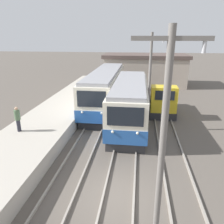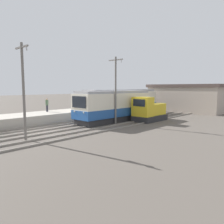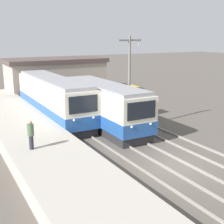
# 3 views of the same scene
# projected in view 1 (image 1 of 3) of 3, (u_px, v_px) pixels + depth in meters

# --- Properties ---
(ground_plane) EXTENTS (200.00, 200.00, 0.00)m
(ground_plane) POSITION_uv_depth(u_px,v_px,m) (115.00, 194.00, 10.50)
(ground_plane) COLOR #564F47
(track_left) EXTENTS (1.54, 60.00, 0.14)m
(track_left) POSITION_uv_depth(u_px,v_px,m) (63.00, 189.00, 10.79)
(track_left) COLOR gray
(track_left) RESTS_ON ground
(track_center) EXTENTS (1.54, 60.00, 0.14)m
(track_center) POSITION_uv_depth(u_px,v_px,m) (119.00, 193.00, 10.46)
(track_center) COLOR gray
(track_center) RESTS_ON ground
(track_right) EXTENTS (1.54, 60.00, 0.14)m
(track_right) POSITION_uv_depth(u_px,v_px,m) (183.00, 199.00, 10.10)
(track_right) COLOR gray
(track_right) RESTS_ON ground
(commuter_train_left) EXTENTS (2.84, 14.03, 3.84)m
(commuter_train_left) POSITION_uv_depth(u_px,v_px,m) (106.00, 90.00, 23.36)
(commuter_train_left) COLOR #28282B
(commuter_train_left) RESTS_ON ground
(commuter_train_center) EXTENTS (2.84, 11.27, 3.72)m
(commuter_train_center) POSITION_uv_depth(u_px,v_px,m) (130.00, 104.00, 18.68)
(commuter_train_center) COLOR #28282B
(commuter_train_center) RESTS_ON ground
(shunting_locomotive) EXTENTS (2.40, 4.65, 3.00)m
(shunting_locomotive) POSITION_uv_depth(u_px,v_px,m) (162.00, 102.00, 21.20)
(shunting_locomotive) COLOR #28282B
(shunting_locomotive) RESTS_ON ground
(catenary_mast_near) EXTENTS (2.00, 0.20, 7.50)m
(catenary_mast_near) POSITION_uv_depth(u_px,v_px,m) (162.00, 149.00, 6.38)
(catenary_mast_near) COLOR slate
(catenary_mast_near) RESTS_ON ground
(catenary_mast_mid) EXTENTS (2.00, 0.20, 7.50)m
(catenary_mast_mid) POSITION_uv_depth(u_px,v_px,m) (150.00, 81.00, 16.27)
(catenary_mast_mid) COLOR slate
(catenary_mast_mid) RESTS_ON ground
(person_on_platform) EXTENTS (0.38, 0.38, 1.75)m
(person_on_platform) POSITION_uv_depth(u_px,v_px,m) (18.00, 118.00, 14.78)
(person_on_platform) COLOR #282833
(person_on_platform) RESTS_ON platform_left
(station_building) EXTENTS (12.60, 6.30, 4.66)m
(station_building) POSITION_uv_depth(u_px,v_px,m) (145.00, 69.00, 33.90)
(station_building) COLOR #AD9E8E
(station_building) RESTS_ON ground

